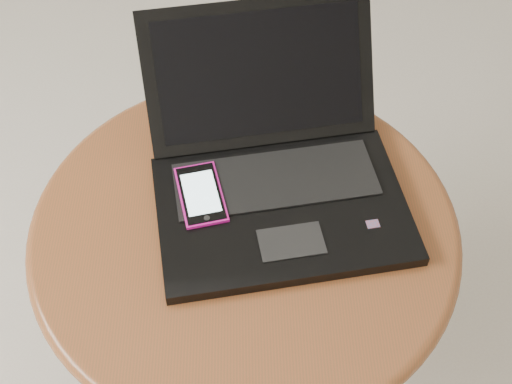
{
  "coord_description": "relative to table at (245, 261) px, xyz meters",
  "views": [
    {
      "loc": [
        -0.08,
        -0.59,
        1.28
      ],
      "look_at": [
        -0.07,
        -0.0,
        0.56
      ],
      "focal_mm": 47.2,
      "sensor_mm": 36.0,
      "label": 1
    }
  ],
  "objects": [
    {
      "name": "phone_pink",
      "position": [
        -0.06,
        0.03,
        0.13
      ],
      "size": [
        0.08,
        0.12,
        0.01
      ],
      "color": "#E6169D",
      "rests_on": "phone_black"
    },
    {
      "name": "table",
      "position": [
        0.0,
        0.0,
        0.0
      ],
      "size": [
        0.63,
        0.63,
        0.5
      ],
      "color": "#603117",
      "rests_on": "ground"
    },
    {
      "name": "laptop",
      "position": [
        0.05,
        0.06,
        0.15
      ],
      "size": [
        0.41,
        0.42,
        0.21
      ],
      "color": "black",
      "rests_on": "table"
    },
    {
      "name": "phone_black",
      "position": [
        -0.06,
        0.07,
        0.11
      ],
      "size": [
        0.1,
        0.14,
        0.01
      ],
      "color": "black",
      "rests_on": "table"
    }
  ]
}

